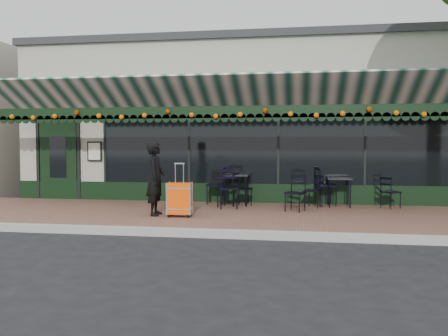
% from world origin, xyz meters
% --- Properties ---
extents(ground, '(80.00, 80.00, 0.00)m').
position_xyz_m(ground, '(0.00, 0.00, 0.00)').
color(ground, black).
rests_on(ground, ground).
extents(sidewalk, '(18.00, 4.00, 0.15)m').
position_xyz_m(sidewalk, '(0.00, 2.00, 0.07)').
color(sidewalk, brown).
rests_on(sidewalk, ground).
extents(curb, '(18.00, 0.16, 0.15)m').
position_xyz_m(curb, '(0.00, -0.08, 0.07)').
color(curb, '#9E9E99').
rests_on(curb, ground).
extents(restaurant_building, '(12.00, 9.60, 4.50)m').
position_xyz_m(restaurant_building, '(0.00, 7.84, 2.27)').
color(restaurant_building, '#A6A190').
rests_on(restaurant_building, ground).
extents(woman, '(0.44, 0.63, 1.62)m').
position_xyz_m(woman, '(-1.15, 1.42, 0.96)').
color(woman, black).
rests_on(woman, sidewalk).
extents(suitcase, '(0.52, 0.31, 1.15)m').
position_xyz_m(suitcase, '(-0.58, 1.27, 0.53)').
color(suitcase, '#FF5008').
rests_on(suitcase, sidewalk).
extents(cafe_table_a, '(0.59, 0.59, 0.72)m').
position_xyz_m(cafe_table_a, '(2.93, 3.52, 0.80)').
color(cafe_table_a, black).
rests_on(cafe_table_a, sidewalk).
extents(cafe_table_b, '(0.64, 0.64, 0.79)m').
position_xyz_m(cafe_table_b, '(0.36, 3.50, 0.86)').
color(cafe_table_b, black).
rests_on(cafe_table_b, sidewalk).
extents(chair_a_left, '(0.52, 0.52, 0.81)m').
position_xyz_m(chair_a_left, '(2.30, 3.28, 0.56)').
color(chair_a_left, black).
rests_on(chair_a_left, sidewalk).
extents(chair_a_right, '(0.60, 0.60, 0.99)m').
position_xyz_m(chair_a_right, '(2.61, 3.65, 0.64)').
color(chair_a_right, black).
rests_on(chair_a_right, sidewalk).
extents(chair_a_front, '(0.55, 0.55, 0.84)m').
position_xyz_m(chair_a_front, '(1.86, 2.49, 0.57)').
color(chair_a_front, black).
rests_on(chair_a_front, sidewalk).
extents(chair_a_extra, '(0.54, 0.54, 0.78)m').
position_xyz_m(chair_a_extra, '(4.14, 3.41, 0.54)').
color(chair_a_extra, black).
rests_on(chair_a_extra, sidewalk).
extents(chair_b_left, '(0.48, 0.48, 0.96)m').
position_xyz_m(chair_b_left, '(-0.19, 3.54, 0.63)').
color(chair_b_left, black).
rests_on(chair_b_left, sidewalk).
extents(chair_b_right, '(0.51, 0.51, 0.84)m').
position_xyz_m(chair_b_right, '(0.54, 3.26, 0.57)').
color(chair_b_right, black).
rests_on(chair_b_right, sidewalk).
extents(chair_b_front, '(0.62, 0.62, 0.96)m').
position_xyz_m(chair_b_front, '(0.23, 2.76, 0.63)').
color(chair_b_front, black).
rests_on(chair_b_front, sidewalk).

